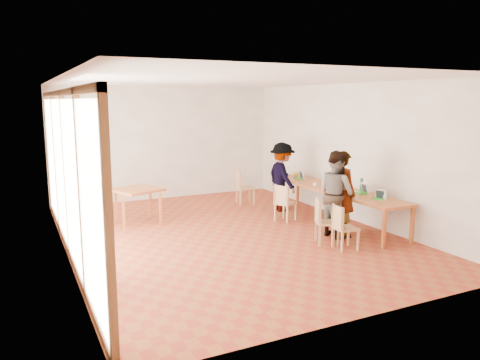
% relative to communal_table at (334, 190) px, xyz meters
% --- Properties ---
extents(ground, '(8.00, 8.00, 0.00)m').
position_rel_communal_table_xyz_m(ground, '(-2.50, 0.08, -0.70)').
color(ground, '#9A4B25').
rests_on(ground, ground).
extents(wall_back, '(6.00, 0.10, 3.00)m').
position_rel_communal_table_xyz_m(wall_back, '(-2.50, 4.08, 0.80)').
color(wall_back, white).
rests_on(wall_back, ground).
extents(wall_front, '(6.00, 0.10, 3.00)m').
position_rel_communal_table_xyz_m(wall_front, '(-2.50, -3.92, 0.80)').
color(wall_front, white).
rests_on(wall_front, ground).
extents(wall_right, '(0.10, 8.00, 3.00)m').
position_rel_communal_table_xyz_m(wall_right, '(0.50, 0.08, 0.80)').
color(wall_right, white).
rests_on(wall_right, ground).
extents(window_wall, '(0.10, 8.00, 3.00)m').
position_rel_communal_table_xyz_m(window_wall, '(-5.46, 0.08, 0.80)').
color(window_wall, white).
rests_on(window_wall, ground).
extents(ceiling, '(6.00, 8.00, 0.04)m').
position_rel_communal_table_xyz_m(ceiling, '(-2.50, 0.08, 2.32)').
color(ceiling, white).
rests_on(ceiling, wall_back).
extents(communal_table, '(0.80, 4.00, 0.75)m').
position_rel_communal_table_xyz_m(communal_table, '(0.00, 0.00, 0.00)').
color(communal_table, '#B25B27').
rests_on(communal_table, ground).
extents(side_table, '(0.90, 0.90, 0.75)m').
position_rel_communal_table_xyz_m(side_table, '(-3.86, 1.81, -0.03)').
color(side_table, '#B25B27').
rests_on(side_table, ground).
extents(chair_near, '(0.42, 0.42, 0.43)m').
position_rel_communal_table_xyz_m(chair_near, '(-1.07, -1.66, -0.21)').
color(chair_near, tan).
rests_on(chair_near, ground).
extents(chair_mid, '(0.52, 0.52, 0.45)m').
position_rel_communal_table_xyz_m(chair_mid, '(-1.17, -1.22, -0.18)').
color(chair_mid, tan).
rests_on(chair_mid, ground).
extents(chair_far, '(0.50, 0.50, 0.43)m').
position_rel_communal_table_xyz_m(chair_far, '(-0.97, 0.50, -0.20)').
color(chair_far, tan).
rests_on(chair_far, ground).
extents(chair_empty, '(0.48, 0.48, 0.48)m').
position_rel_communal_table_xyz_m(chair_empty, '(-1.02, 2.46, -0.16)').
color(chair_empty, tan).
rests_on(chair_empty, ground).
extents(chair_spare, '(0.47, 0.47, 0.44)m').
position_rel_communal_table_xyz_m(chair_spare, '(-4.91, 2.21, -0.19)').
color(chair_spare, tan).
rests_on(chair_spare, ground).
extents(person_near, '(0.49, 0.66, 1.67)m').
position_rel_communal_table_xyz_m(person_near, '(-0.47, -0.90, 0.13)').
color(person_near, gray).
rests_on(person_near, ground).
extents(person_mid, '(0.66, 0.84, 1.69)m').
position_rel_communal_table_xyz_m(person_mid, '(-0.63, -0.90, 0.14)').
color(person_mid, gray).
rests_on(person_mid, ground).
extents(person_far, '(0.69, 1.11, 1.65)m').
position_rel_communal_table_xyz_m(person_far, '(-0.48, 1.37, 0.12)').
color(person_far, gray).
rests_on(person_far, ground).
extents(laptop_near, '(0.27, 0.28, 0.19)m').
position_rel_communal_table_xyz_m(laptop_near, '(0.08, -1.33, 0.10)').
color(laptop_near, green).
rests_on(laptop_near, communal_table).
extents(laptop_mid, '(0.27, 0.29, 0.22)m').
position_rel_communal_table_xyz_m(laptop_mid, '(0.17, -0.74, 0.11)').
color(laptop_mid, green).
rests_on(laptop_mid, communal_table).
extents(laptop_far, '(0.23, 0.26, 0.19)m').
position_rel_communal_table_xyz_m(laptop_far, '(0.01, 1.34, 0.10)').
color(laptop_far, green).
rests_on(laptop_far, communal_table).
extents(yellow_mug, '(0.15, 0.15, 0.09)m').
position_rel_communal_table_xyz_m(yellow_mug, '(0.14, 1.72, 0.09)').
color(yellow_mug, yellow).
rests_on(yellow_mug, communal_table).
extents(green_bottle, '(0.07, 0.07, 0.28)m').
position_rel_communal_table_xyz_m(green_bottle, '(0.30, -0.55, 0.19)').
color(green_bottle, '#237943').
rests_on(green_bottle, communal_table).
extents(clear_glass, '(0.07, 0.07, 0.09)m').
position_rel_communal_table_xyz_m(clear_glass, '(0.13, -1.43, 0.09)').
color(clear_glass, silver).
rests_on(clear_glass, communal_table).
extents(condiment_cup, '(0.08, 0.08, 0.06)m').
position_rel_communal_table_xyz_m(condiment_cup, '(-0.17, 0.45, 0.08)').
color(condiment_cup, white).
rests_on(condiment_cup, communal_table).
extents(pink_phone, '(0.05, 0.10, 0.01)m').
position_rel_communal_table_xyz_m(pink_phone, '(0.28, 0.57, 0.05)').
color(pink_phone, '#D4357D').
rests_on(pink_phone, communal_table).
extents(black_pouch, '(0.16, 0.26, 0.09)m').
position_rel_communal_table_xyz_m(black_pouch, '(-0.16, 1.87, 0.09)').
color(black_pouch, black).
rests_on(black_pouch, communal_table).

